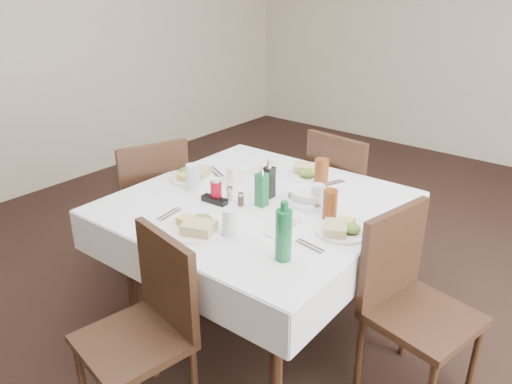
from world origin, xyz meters
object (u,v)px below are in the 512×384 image
dining_table (257,213)px  green_bottle (284,234)px  water_n (272,167)px  ketchup_bottle (216,191)px  chair_east (408,294)px  chair_west (151,199)px  oil_cruet_dark (269,181)px  bread_basket (309,197)px  coffee_mug (233,176)px  chair_south (149,319)px  water_s (230,222)px  chair_north (343,190)px  water_e (318,196)px  oil_cruet_green (262,188)px  water_w (193,177)px

dining_table → green_bottle: bearing=-40.2°
water_n → ketchup_bottle: ketchup_bottle is taller
dining_table → water_n: (-0.14, 0.32, 0.14)m
chair_east → chair_west: bearing=-177.6°
chair_west → green_bottle: (1.33, -0.35, 0.34)m
chair_east → oil_cruet_dark: oil_cruet_dark is taller
bread_basket → coffee_mug: 0.52m
dining_table → chair_south: (0.08, -0.85, -0.17)m
chair_south → ketchup_bottle: (-0.25, 0.71, 0.31)m
oil_cruet_dark → coffee_mug: 0.30m
ketchup_bottle → water_s: bearing=-37.0°
chair_south → chair_north: bearing=90.7°
chair_east → water_s: size_ratio=7.01×
water_e → oil_cruet_green: oil_cruet_green is taller
water_w → bread_basket: bearing=22.4°
water_w → oil_cruet_dark: oil_cruet_dark is taller
chair_east → oil_cruet_green: bearing=-176.3°
green_bottle → water_e: bearing=107.5°
dining_table → chair_west: (-0.86, -0.05, -0.14)m
chair_north → oil_cruet_dark: size_ratio=4.24×
water_e → coffee_mug: water_e is taller
ketchup_bottle → chair_west: bearing=172.4°
water_n → ketchup_bottle: (-0.02, -0.47, -0.00)m
water_e → oil_cruet_dark: bearing=-169.5°
water_n → oil_cruet_dark: bearing=-55.6°
chair_south → green_bottle: green_bottle is taller
chair_east → oil_cruet_green: 0.90m
water_e → oil_cruet_green: (-0.25, -0.17, 0.03)m
coffee_mug → green_bottle: 0.91m
chair_south → water_e: bearing=77.1°
chair_south → water_e: size_ratio=6.80×
chair_west → water_n: size_ratio=7.23×
chair_north → water_n: size_ratio=7.25×
oil_cruet_dark → coffee_mug: size_ratio=1.73×
chair_north → coffee_mug: (-0.33, -0.75, 0.26)m
water_n → chair_east: bearing=-16.0°
dining_table → oil_cruet_dark: (0.02, 0.08, 0.17)m
chair_west → water_w: bearing=-6.1°
oil_cruet_dark → bread_basket: bearing=18.7°
chair_north → bread_basket: bearing=-75.5°
chair_south → water_w: size_ratio=6.09×
water_e → oil_cruet_green: 0.30m
chair_south → bread_basket: bearing=80.9°
chair_north → green_bottle: 1.38m
water_n → bread_basket: water_n is taller
chair_west → bread_basket: bearing=10.8°
ketchup_bottle → coffee_mug: size_ratio=1.04×
chair_north → chair_west: bearing=-134.9°
chair_north → green_bottle: size_ratio=3.45×
coffee_mug → water_n: bearing=57.6°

